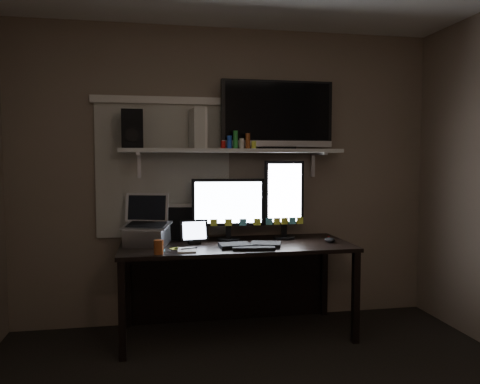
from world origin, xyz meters
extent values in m
plane|color=#685A4A|center=(0.00, 1.80, 1.25)|extent=(3.60, 0.00, 3.60)
cube|color=beige|center=(-0.55, 1.79, 1.30)|extent=(1.10, 0.02, 1.10)
cube|color=black|center=(0.00, 1.43, 0.71)|extent=(1.80, 0.75, 0.03)
cube|color=black|center=(0.00, 1.78, 0.35)|extent=(1.80, 0.02, 0.70)
cube|color=black|center=(-0.86, 1.09, 0.35)|extent=(0.05, 0.05, 0.70)
cube|color=black|center=(0.86, 1.09, 0.35)|extent=(0.05, 0.05, 0.70)
cube|color=black|center=(-0.86, 1.76, 0.35)|extent=(0.05, 0.05, 0.70)
cube|color=black|center=(0.86, 1.76, 0.35)|extent=(0.05, 0.05, 0.70)
cube|color=#B5B5B0|center=(0.00, 1.62, 1.46)|extent=(1.80, 0.35, 0.03)
cube|color=black|center=(-0.04, 1.58, 0.99)|extent=(0.60, 0.11, 0.52)
cube|color=black|center=(0.43, 1.59, 1.06)|extent=(0.33, 0.07, 0.67)
cube|color=black|center=(0.08, 1.27, 0.74)|extent=(0.50, 0.25, 0.03)
ellipsoid|color=black|center=(0.75, 1.35, 0.75)|extent=(0.08, 0.12, 0.04)
cube|color=silver|center=(-0.40, 1.21, 0.74)|extent=(0.14, 0.19, 0.01)
cube|color=black|center=(-0.33, 1.47, 0.83)|extent=(0.23, 0.12, 0.19)
cube|color=black|center=(-0.40, 1.71, 0.88)|extent=(0.24, 0.15, 0.29)
cube|color=silver|center=(-0.69, 1.47, 0.93)|extent=(0.41, 0.37, 0.39)
cylinder|color=brown|center=(-0.60, 1.13, 0.78)|extent=(0.08, 0.08, 0.10)
cube|color=black|center=(0.39, 1.66, 1.76)|extent=(0.95, 0.18, 0.57)
cube|color=beige|center=(-0.28, 1.64, 1.64)|extent=(0.13, 0.28, 0.33)
cube|color=black|center=(-0.79, 1.62, 1.63)|extent=(0.17, 0.21, 0.30)
camera|label=1|loc=(-0.63, -2.17, 1.39)|focal=35.00mm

